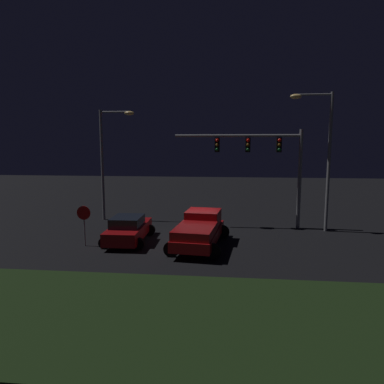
# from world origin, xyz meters

# --- Properties ---
(ground_plane) EXTENTS (80.00, 80.00, 0.00)m
(ground_plane) POSITION_xyz_m (0.00, 0.00, 0.00)
(ground_plane) COLOR black
(grass_median) EXTENTS (23.04, 6.93, 0.10)m
(grass_median) POSITION_xyz_m (0.00, -9.65, 0.05)
(grass_median) COLOR black
(grass_median) RESTS_ON ground_plane
(pickup_truck) EXTENTS (3.26, 5.58, 1.80)m
(pickup_truck) POSITION_xyz_m (0.31, -1.51, 1.00)
(pickup_truck) COLOR maroon
(pickup_truck) RESTS_ON ground_plane
(car_sedan) EXTENTS (2.55, 4.44, 1.51)m
(car_sedan) POSITION_xyz_m (-3.81, -1.10, 0.74)
(car_sedan) COLOR maroon
(car_sedan) RESTS_ON ground_plane
(traffic_signal_gantry) EXTENTS (8.32, 0.56, 6.50)m
(traffic_signal_gantry) POSITION_xyz_m (4.02, 3.25, 4.90)
(traffic_signal_gantry) COLOR slate
(traffic_signal_gantry) RESTS_ON ground_plane
(street_lamp_left) EXTENTS (2.56, 0.44, 7.98)m
(street_lamp_left) POSITION_xyz_m (-6.82, 4.60, 5.04)
(street_lamp_left) COLOR slate
(street_lamp_left) RESTS_ON ground_plane
(street_lamp_right) EXTENTS (2.63, 0.44, 8.72)m
(street_lamp_right) POSITION_xyz_m (7.58, 2.65, 5.44)
(street_lamp_right) COLOR slate
(street_lamp_right) RESTS_ON ground_plane
(stop_sign) EXTENTS (0.76, 0.08, 2.23)m
(stop_sign) POSITION_xyz_m (-5.96, -2.15, 1.56)
(stop_sign) COLOR slate
(stop_sign) RESTS_ON ground_plane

